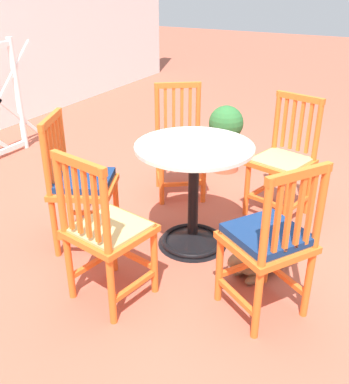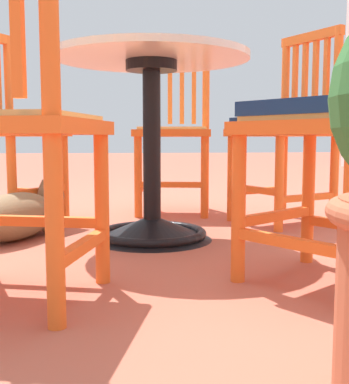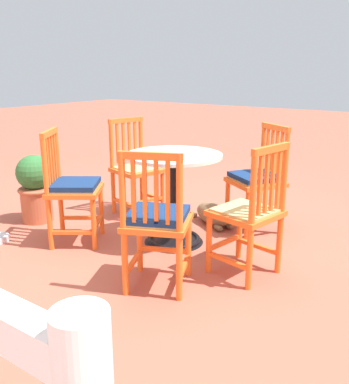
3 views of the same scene
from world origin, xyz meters
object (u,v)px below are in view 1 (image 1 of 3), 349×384
at_px(orange_chair_near_fence, 269,242).
at_px(pet_water_bowl, 170,162).
at_px(orange_chair_by_planter, 283,161).
at_px(orange_chair_at_corner, 81,185).
at_px(terracotta_planter, 225,137).
at_px(orange_chair_tucked_in, 106,233).
at_px(cafe_table, 193,207).
at_px(tabby_cat, 262,259).
at_px(orange_chair_facing_out, 180,144).

relative_size(orange_chair_near_fence, pet_water_bowl, 5.36).
bearing_deg(orange_chair_by_planter, orange_chair_at_corner, 135.03).
distance_m(orange_chair_near_fence, terracotta_planter, 2.00).
bearing_deg(orange_chair_tucked_in, cafe_table, -13.32).
bearing_deg(orange_chair_tucked_in, pet_water_bowl, 18.62).
relative_size(orange_chair_tucked_in, tabby_cat, 1.25).
distance_m(cafe_table, orange_chair_facing_out, 0.82).
height_order(cafe_table, orange_chair_near_fence, orange_chair_near_fence).
height_order(orange_chair_near_fence, pet_water_bowl, orange_chair_near_fence).
bearing_deg(tabby_cat, orange_chair_facing_out, 51.96).
bearing_deg(orange_chair_tucked_in, orange_chair_near_fence, -69.33).
distance_m(orange_chair_at_corner, orange_chair_by_planter, 1.50).
height_order(orange_chair_at_corner, pet_water_bowl, orange_chair_at_corner).
distance_m(tabby_cat, terracotta_planter, 1.66).
height_order(orange_chair_facing_out, orange_chair_at_corner, same).
bearing_deg(orange_chair_at_corner, cafe_table, -63.08).
height_order(cafe_table, pet_water_bowl, cafe_table).
bearing_deg(cafe_table, orange_chair_near_fence, -123.56).
height_order(cafe_table, orange_chair_facing_out, orange_chair_facing_out).
relative_size(cafe_table, orange_chair_near_fence, 0.83).
relative_size(cafe_table, orange_chair_tucked_in, 0.83).
relative_size(orange_chair_tucked_in, orange_chair_near_fence, 1.00).
bearing_deg(orange_chair_by_planter, cafe_table, 151.29).
height_order(orange_chair_near_fence, orange_chair_by_planter, same).
height_order(orange_chair_facing_out, orange_chair_near_fence, same).
height_order(orange_chair_at_corner, tabby_cat, orange_chair_at_corner).
xyz_separation_m(orange_chair_near_fence, tabby_cat, (0.34, 0.12, -0.35)).
bearing_deg(terracotta_planter, tabby_cat, -149.58).
distance_m(terracotta_planter, pet_water_bowl, 0.61).
distance_m(orange_chair_tucked_in, orange_chair_by_planter, 1.57).
relative_size(orange_chair_tucked_in, pet_water_bowl, 5.36).
xyz_separation_m(orange_chair_tucked_in, tabby_cat, (0.65, -0.70, -0.34)).
relative_size(orange_chair_near_fence, terracotta_planter, 1.47).
xyz_separation_m(terracotta_planter, pet_water_bowl, (-0.15, 0.51, -0.30)).
bearing_deg(terracotta_planter, orange_chair_at_corner, 167.95).
bearing_deg(cafe_table, orange_chair_at_corner, 116.92).
height_order(orange_chair_facing_out, terracotta_planter, orange_chair_facing_out).
distance_m(orange_chair_at_corner, pet_water_bowl, 1.58).
height_order(orange_chair_tucked_in, orange_chair_near_fence, same).
bearing_deg(pet_water_bowl, cafe_table, -145.25).
bearing_deg(orange_chair_facing_out, orange_chair_near_fence, -135.18).
bearing_deg(tabby_cat, cafe_table, 80.35).
bearing_deg(orange_chair_by_planter, orange_chair_near_fence, -167.93).
bearing_deg(pet_water_bowl, orange_chair_facing_out, -143.92).
height_order(orange_chair_facing_out, orange_chair_by_planter, same).
distance_m(orange_chair_by_planter, tabby_cat, 0.89).
bearing_deg(tabby_cat, orange_chair_at_corner, 101.79).
bearing_deg(pet_water_bowl, orange_chair_at_corner, -174.15).
bearing_deg(orange_chair_at_corner, orange_chair_near_fence, -93.92).
xyz_separation_m(cafe_table, orange_chair_by_planter, (0.72, -0.40, 0.15)).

